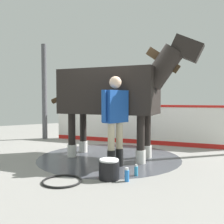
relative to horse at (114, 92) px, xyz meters
The scene contains 10 objects.
ground_plane 1.48m from the horse, 79.58° to the left, with size 16.00×16.00×0.02m, color gray.
wet_patch 1.44m from the horse, 126.06° to the left, with size 3.13×3.13×0.00m, color #42444C.
barrier_wall 2.12m from the horse, 39.53° to the left, with size 3.10×4.21×1.13m.
roof_post_far 3.48m from the horse, 97.73° to the left, with size 0.16×0.16×3.04m, color #4C4C51.
horse is the anchor object (origin of this frame).
handler 0.88m from the horse, 120.64° to the right, with size 0.67×0.33×1.71m.
wash_bucket 1.96m from the horse, 125.61° to the right, with size 0.33×0.33×0.32m.
bottle_shampoo 1.91m from the horse, 106.67° to the right, with size 0.06×0.06×0.19m.
bottle_spray 2.09m from the horse, 115.33° to the right, with size 0.07×0.07×0.22m.
hose_coil 2.31m from the horse, 148.74° to the right, with size 0.62×0.62×0.03m, color black.
Camera 1 is at (-3.00, -4.92, 1.29)m, focal length 40.45 mm.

